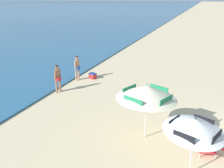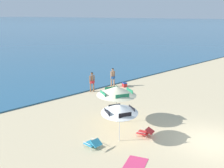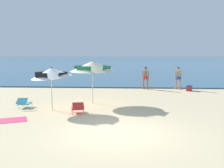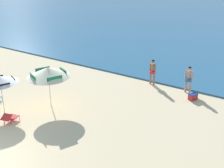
% 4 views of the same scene
% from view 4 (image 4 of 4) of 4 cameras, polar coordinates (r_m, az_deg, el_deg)
% --- Properties ---
extents(beach_umbrella_striped_main, '(2.74, 2.73, 2.11)m').
position_cam_4_polar(beach_umbrella_striped_main, '(16.50, -21.12, 0.72)').
color(beach_umbrella_striped_main, silver).
rests_on(beach_umbrella_striped_main, ground).
extents(beach_umbrella_striped_second, '(2.67, 2.68, 2.35)m').
position_cam_4_polar(beach_umbrella_striped_second, '(16.26, -12.38, 2.28)').
color(beach_umbrella_striped_second, silver).
rests_on(beach_umbrella_striped_second, ground).
extents(lounge_chair_beside_umbrella, '(0.75, 1.00, 0.52)m').
position_cam_4_polar(lounge_chair_beside_umbrella, '(15.72, -19.36, -6.17)').
color(lounge_chair_beside_umbrella, red).
rests_on(lounge_chair_beside_umbrella, ground).
extents(person_standing_near_shore, '(0.51, 0.42, 1.72)m').
position_cam_4_polar(person_standing_near_shore, '(18.61, 14.80, 1.23)').
color(person_standing_near_shore, tan).
rests_on(person_standing_near_shore, ground).
extents(person_standing_beside, '(0.50, 0.42, 1.72)m').
position_cam_4_polar(person_standing_beside, '(19.50, 7.96, 2.71)').
color(person_standing_beside, '#8C6042').
rests_on(person_standing_beside, ground).
extents(cooler_box, '(0.52, 0.59, 0.43)m').
position_cam_4_polar(cooler_box, '(17.94, 15.55, -2.38)').
color(cooler_box, red).
rests_on(cooler_box, ground).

